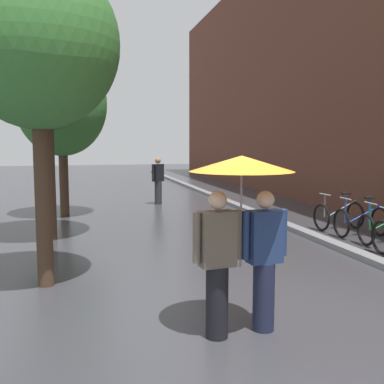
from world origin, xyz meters
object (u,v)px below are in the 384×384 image
Objects in this scene: street_tree_0 at (37,45)px; pedestrian_walking_midground at (158,181)px; parked_bicycle_2 at (361,221)px; couple_under_umbrella at (241,213)px; street_tree_2 at (62,104)px; street_tree_1 at (46,47)px; parked_bicycle_3 at (339,215)px.

street_tree_0 is 2.96× the size of pedestrian_walking_midground.
couple_under_umbrella reaches higher than parked_bicycle_2.
street_tree_2 is 2.93× the size of pedestrian_walking_midground.
street_tree_2 is 4.50× the size of parked_bicycle_2.
couple_under_umbrella is at bearing -67.44° from street_tree_1.
street_tree_0 is 0.81× the size of street_tree_1.
street_tree_2 is at bearing 87.12° from street_tree_1.
parked_bicycle_2 is (6.93, -4.84, -2.99)m from street_tree_2.
parked_bicycle_3 is 0.67× the size of pedestrian_walking_midground.
parked_bicycle_2 is at bearing -61.12° from pedestrian_walking_midground.
street_tree_1 reaches higher than pedestrian_walking_midground.
street_tree_0 reaches higher than pedestrian_walking_midground.
street_tree_2 is at bearing 103.78° from couple_under_umbrella.
street_tree_1 is at bearing -122.65° from pedestrian_walking_midground.
parked_bicycle_3 is at bearing -57.60° from pedestrian_walking_midground.
street_tree_2 is 4.49m from pedestrian_walking_midground.
street_tree_2 is (0.08, 6.84, -0.32)m from street_tree_0.
parked_bicycle_2 is 0.97× the size of parked_bicycle_3.
street_tree_1 is (-0.09, 3.46, 0.66)m from street_tree_0.
street_tree_1 reaches higher than couple_under_umbrella.
parked_bicycle_2 is 7.71m from pedestrian_walking_midground.
parked_bicycle_3 is at bearing 22.63° from street_tree_0.
pedestrian_walking_midground is (3.21, 1.90, -2.51)m from street_tree_2.
parked_bicycle_3 is (7.08, -0.55, -3.97)m from street_tree_1.
street_tree_0 is 2.38× the size of couple_under_umbrella.
street_tree_2 is at bearing 145.05° from parked_bicycle_2.
street_tree_0 is 3.52m from street_tree_1.
street_tree_1 is at bearing 91.49° from street_tree_0.
couple_under_umbrella is at bearing -94.83° from pedestrian_walking_midground.
parked_bicycle_2 is at bearing -88.70° from parked_bicycle_3.
couple_under_umbrella is (2.35, -2.41, -2.25)m from street_tree_0.
street_tree_0 is 4.43× the size of parked_bicycle_3.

